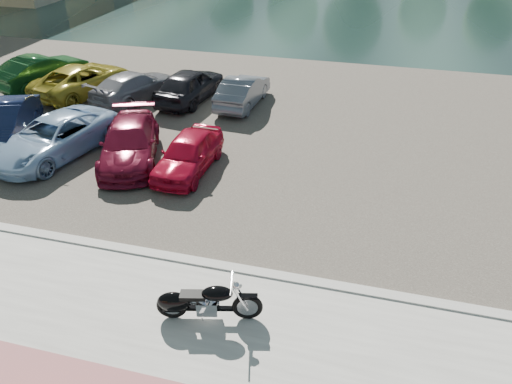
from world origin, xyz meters
TOP-DOWN VIEW (x-y plane):
  - ground at (0.00, 0.00)m, footprint 200.00×200.00m
  - promenade at (0.00, -1.00)m, footprint 60.00×6.00m
  - kerb at (0.00, 2.00)m, footprint 60.00×0.30m
  - parking_lot at (0.00, 11.00)m, footprint 60.00×18.00m
  - motorcycle at (-0.91, 0.21)m, footprint 2.29×0.93m
  - car_1 at (-10.98, 6.75)m, footprint 3.07×4.80m
  - car_2 at (-8.64, 6.41)m, footprint 3.34×5.32m
  - car_3 at (-5.89, 6.72)m, footprint 3.34×4.89m
  - car_4 at (-3.65, 6.55)m, footprint 1.56×3.73m
  - car_5 at (-13.40, 12.57)m, footprint 2.99×4.77m
  - car_6 at (-11.02, 12.14)m, footprint 3.39×5.33m
  - car_7 at (-8.36, 12.01)m, footprint 3.02×4.76m
  - car_8 at (-5.95, 12.61)m, footprint 2.24×4.42m
  - car_9 at (-3.54, 12.69)m, footprint 1.57×3.94m

SIDE VIEW (x-z plane):
  - ground at x=0.00m, z-range 0.00..0.00m
  - parking_lot at x=0.00m, z-range 0.00..0.04m
  - promenade at x=0.00m, z-range 0.00..0.10m
  - kerb at x=0.00m, z-range 0.00..0.14m
  - motorcycle at x=-0.91m, z-range 0.04..1.09m
  - car_4 at x=-3.65m, z-range 0.04..1.30m
  - car_9 at x=-3.54m, z-range 0.04..1.32m
  - car_7 at x=-8.36m, z-range 0.04..1.32m
  - car_3 at x=-5.89m, z-range 0.04..1.36m
  - car_6 at x=-11.02m, z-range 0.04..1.41m
  - car_2 at x=-8.64m, z-range 0.04..1.41m
  - car_8 at x=-5.95m, z-range 0.04..1.48m
  - car_5 at x=-13.40m, z-range 0.04..1.52m
  - car_1 at x=-10.98m, z-range 0.04..1.53m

